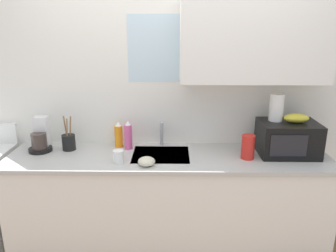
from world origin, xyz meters
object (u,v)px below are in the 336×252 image
(utensil_crock, at_px, (69,142))
(small_bowl, at_px, (146,161))
(cereal_canister, at_px, (248,147))
(banana_bunch, at_px, (296,118))
(coffee_maker, at_px, (41,138))
(paper_towel_roll, at_px, (276,107))
(mug_white, at_px, (118,156))
(microwave, at_px, (288,138))
(dish_soap_bottle_orange, at_px, (119,135))
(dish_soap_bottle_pink, at_px, (128,136))

(utensil_crock, height_order, small_bowl, utensil_crock)
(cereal_canister, distance_m, utensil_crock, 1.48)
(banana_bunch, xyz_separation_m, coffee_maker, (-2.09, 0.06, -0.20))
(paper_towel_roll, distance_m, mug_white, 1.31)
(microwave, bearing_deg, mug_white, -172.04)
(mug_white, bearing_deg, small_bowl, -15.26)
(dish_soap_bottle_orange, bearing_deg, cereal_canister, -13.18)
(banana_bunch, bearing_deg, utensil_crock, 177.85)
(small_bowl, bearing_deg, mug_white, 164.74)
(dish_soap_bottle_pink, bearing_deg, dish_soap_bottle_orange, 151.25)
(banana_bunch, bearing_deg, dish_soap_bottle_orange, 174.17)
(cereal_canister, bearing_deg, utensil_crock, 173.41)
(paper_towel_roll, distance_m, dish_soap_bottle_orange, 1.33)
(microwave, distance_m, utensil_crock, 1.81)
(dish_soap_bottle_orange, height_order, cereal_canister, dish_soap_bottle_orange)
(dish_soap_bottle_pink, distance_m, small_bowl, 0.40)
(coffee_maker, xyz_separation_m, dish_soap_bottle_pink, (0.73, 0.04, 0.01))
(coffee_maker, bearing_deg, utensil_crock, 2.86)
(paper_towel_roll, distance_m, utensil_crock, 1.74)
(microwave, xyz_separation_m, utensil_crock, (-1.81, 0.07, -0.06))
(microwave, distance_m, dish_soap_bottle_pink, 1.31)
(cereal_canister, bearing_deg, dish_soap_bottle_pink, 168.41)
(microwave, height_order, small_bowl, microwave)
(paper_towel_roll, xyz_separation_m, coffee_maker, (-1.94, 0.01, -0.28))
(small_bowl, bearing_deg, paper_towel_roll, 16.26)
(microwave, height_order, dish_soap_bottle_pink, microwave)
(microwave, distance_m, small_bowl, 1.16)
(coffee_maker, height_order, small_bowl, coffee_maker)
(microwave, xyz_separation_m, banana_bunch, (0.05, 0.00, 0.17))
(mug_white, bearing_deg, dish_soap_bottle_pink, 82.11)
(dish_soap_bottle_pink, xyz_separation_m, dish_soap_bottle_orange, (-0.09, 0.05, -0.01))
(paper_towel_roll, height_order, coffee_maker, paper_towel_roll)
(microwave, relative_size, banana_bunch, 2.30)
(banana_bunch, relative_size, coffee_maker, 0.71)
(microwave, distance_m, cereal_canister, 0.36)
(dish_soap_bottle_orange, bearing_deg, utensil_crock, -169.25)
(dish_soap_bottle_orange, xyz_separation_m, small_bowl, (0.27, -0.40, -0.07))
(cereal_canister, relative_size, mug_white, 2.02)
(utensil_crock, bearing_deg, coffee_maker, -177.14)
(mug_white, xyz_separation_m, utensil_crock, (-0.46, 0.26, 0.02))
(dish_soap_bottle_pink, xyz_separation_m, small_bowl, (0.18, -0.35, -0.08))
(coffee_maker, distance_m, small_bowl, 0.96)
(mug_white, distance_m, utensil_crock, 0.53)
(cereal_canister, height_order, small_bowl, cereal_canister)
(coffee_maker, distance_m, dish_soap_bottle_orange, 0.65)
(mug_white, bearing_deg, dish_soap_bottle_orange, 98.38)
(banana_bunch, bearing_deg, microwave, -178.23)
(mug_white, xyz_separation_m, small_bowl, (0.22, -0.06, -0.02))
(dish_soap_bottle_orange, bearing_deg, coffee_maker, -172.05)
(paper_towel_roll, height_order, mug_white, paper_towel_roll)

